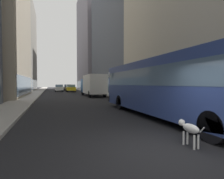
{
  "coord_description": "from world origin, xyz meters",
  "views": [
    {
      "loc": [
        -2.95,
        -4.18,
        1.8
      ],
      "look_at": [
        1.12,
        7.89,
        1.4
      ],
      "focal_mm": 29.0,
      "sensor_mm": 36.0,
      "label": 1
    }
  ],
  "objects": [
    {
      "name": "transit_bus",
      "position": [
        2.8,
        4.14,
        1.78
      ],
      "size": [
        2.78,
        11.53,
        3.05
      ],
      "color": "#33478C",
      "rests_on": "ground"
    },
    {
      "name": "dalmatian_dog",
      "position": [
        0.82,
        0.02,
        0.51
      ],
      "size": [
        0.22,
        0.96,
        0.72
      ],
      "color": "white",
      "rests_on": "ground"
    },
    {
      "name": "building_right_far",
      "position": [
        11.9,
        55.52,
        16.17
      ],
      "size": [
        10.7,
        21.85,
        32.36
      ],
      "color": "slate",
      "rests_on": "ground"
    },
    {
      "name": "car_white_van",
      "position": [
        -1.2,
        39.62,
        0.82
      ],
      "size": [
        1.76,
        4.17,
        1.62
      ],
      "color": "silver",
      "rests_on": "ground"
    },
    {
      "name": "building_left_far",
      "position": [
        -11.9,
        43.72,
        10.98
      ],
      "size": [
        9.96,
        22.36,
        21.97
      ],
      "color": "gray",
      "rests_on": "ground"
    },
    {
      "name": "ground_plane",
      "position": [
        0.0,
        35.0,
        0.0
      ],
      "size": [
        120.0,
        120.0,
        0.0
      ],
      "primitive_type": "plane",
      "color": "black"
    },
    {
      "name": "building_right_mid",
      "position": [
        11.9,
        31.71,
        11.71
      ],
      "size": [
        9.14,
        23.25,
        23.43
      ],
      "color": "#4C515B",
      "rests_on": "ground"
    },
    {
      "name": "car_black_suv",
      "position": [
        1.2,
        45.8,
        0.82
      ],
      "size": [
        1.73,
        4.12,
        1.62
      ],
      "color": "black",
      "rests_on": "ground"
    },
    {
      "name": "sidewalk_right",
      "position": [
        5.7,
        35.0,
        0.07
      ],
      "size": [
        2.4,
        110.0,
        0.15
      ],
      "primitive_type": "cube",
      "color": "#ADA89E",
      "rests_on": "ground"
    },
    {
      "name": "sidewalk_left",
      "position": [
        -5.7,
        35.0,
        0.07
      ],
      "size": [
        2.4,
        110.0,
        0.15
      ],
      "primitive_type": "cube",
      "color": "#9E9991",
      "rests_on": "ground"
    },
    {
      "name": "box_truck",
      "position": [
        2.8,
        21.55,
        1.67
      ],
      "size": [
        2.3,
        7.5,
        3.05
      ],
      "color": "#19519E",
      "rests_on": "ground"
    },
    {
      "name": "car_yellow_taxi",
      "position": [
        1.2,
        37.08,
        0.82
      ],
      "size": [
        1.89,
        4.2,
        1.62
      ],
      "color": "yellow",
      "rests_on": "ground"
    }
  ]
}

